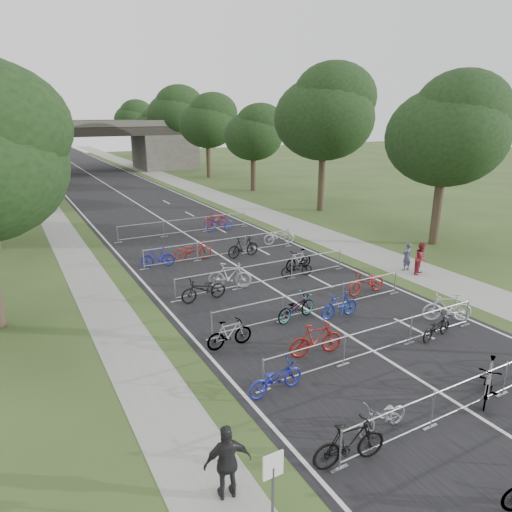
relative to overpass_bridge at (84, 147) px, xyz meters
The scene contains 43 objects.
road 15.41m from the overpass_bridge, 90.00° to the right, with size 11.00×140.00×0.01m, color black.
sidewalk_right 17.36m from the overpass_bridge, 61.93° to the right, with size 3.00×140.00×0.01m, color gray.
sidewalk_left 17.14m from the overpass_bridge, 116.57° to the right, with size 2.00×140.00×0.01m, color gray.
lane_markings 15.41m from the overpass_bridge, 90.00° to the right, with size 0.12×140.00×0.00m, color silver.
overpass_bridge is the anchor object (origin of this frame).
park_sign 62.41m from the overpass_bridge, 96.26° to the right, with size 0.45×0.06×1.83m.
tree_right_0 50.91m from the overpass_bridge, 75.05° to the right, with size 7.17×7.17×10.93m.
tree_right_1 39.56m from the overpass_bridge, 70.53° to the right, with size 8.18×8.18×12.47m.
tree_right_2 28.39m from the overpass_bridge, 62.40° to the right, with size 6.16×6.16×9.39m.
tree_right_3 18.82m from the overpass_bridge, 44.93° to the right, with size 7.17×7.17×10.93m.
tree_right_4 13.86m from the overpass_bridge, ahead, with size 8.18×8.18×12.47m.
tree_right_5 17.23m from the overpass_bridge, 39.82° to the left, with size 6.16×6.16×9.39m.
tree_right_6 26.62m from the overpass_bridge, 60.25° to the left, with size 7.17×7.17×10.93m.
barrier_row_1 61.47m from the overpass_bridge, 90.00° to the right, with size 9.70×0.08×1.10m.
barrier_row_2 57.88m from the overpass_bridge, 90.00° to the right, with size 9.70×0.08×1.10m.
barrier_row_3 54.08m from the overpass_bridge, 90.00° to the right, with size 9.70×0.08×1.10m.
barrier_row_4 50.09m from the overpass_bridge, 90.00° to the right, with size 9.70×0.08×1.10m.
barrier_row_5 45.10m from the overpass_bridge, 90.00° to the right, with size 9.70×0.08×1.10m.
barrier_row_6 39.11m from the overpass_bridge, 90.00° to the right, with size 9.70×0.08×1.10m.
bike_4 61.58m from the overpass_bridge, 94.01° to the right, with size 0.55×1.94×1.16m, color black.
bike_5 61.03m from the overpass_bridge, 92.61° to the right, with size 0.58×1.67×0.88m, color gray.
bike_6 61.38m from the overpass_bridge, 89.13° to the right, with size 0.57×2.03×1.22m, color #ABAEB3.
bike_8 58.26m from the overpass_bridge, 94.24° to the right, with size 0.66×1.89×0.99m, color #1B2198.
bike_9 56.91m from the overpass_bridge, 91.96° to the right, with size 0.56×1.98×1.19m, color maroon.
bike_10 58.12m from the overpass_bridge, 87.35° to the right, with size 0.60×1.72×0.90m, color black.
bike_11 57.40m from the overpass_bridge, 85.75° to the right, with size 0.55×1.95×1.17m, color #BABCC3.
bike_12 55.11m from the overpass_bridge, 94.48° to the right, with size 0.49×1.75×1.05m, color #ABAEB3.
bike_13 54.19m from the overpass_bridge, 91.01° to the right, with size 0.69×1.99×1.05m, color #ABAEB3.
bike_14 54.89m from the overpass_bridge, 89.26° to the right, with size 0.51×1.81×1.09m, color navy.
bike_15 53.55m from the overpass_bridge, 86.29° to the right, with size 0.73×2.11×1.11m, color maroon.
bike_16 50.72m from the overpass_bridge, 93.92° to the right, with size 0.73×2.11×1.11m, color black.
bike_17 49.77m from the overpass_bridge, 92.03° to the right, with size 0.58×2.06×1.24m, color #ACADB4.
bike_18 49.99m from the overpass_bridge, 87.78° to the right, with size 0.61×1.74×0.91m, color black.
bike_19 49.20m from the overpass_bridge, 86.97° to the right, with size 0.52×1.83×1.10m, color #ABAEB3.
bike_20 45.16m from the overpass_bridge, 94.83° to the right, with size 0.51×1.81×1.09m, color navy.
bike_21 44.81m from the overpass_bridge, 92.15° to the right, with size 0.76×2.17×1.14m, color maroon.
bike_22 45.72m from the overpass_bridge, 88.67° to the right, with size 0.57×2.02×1.21m, color black.
bike_23 44.62m from the overpass_bridge, 84.46° to the right, with size 0.71×2.05×1.08m, color #AEADB5.
bike_26 39.52m from the overpass_bridge, 86.41° to the right, with size 0.71×2.04×1.07m, color navy.
bike_27 38.41m from the overpass_bridge, 86.02° to the right, with size 0.52×1.84×1.11m, color maroon.
pedestrian_a 52.50m from the overpass_bridge, 81.72° to the right, with size 0.56×0.37×1.53m, color #393955.
pedestrian_b 53.30m from the overpass_bridge, 81.62° to the right, with size 0.81×0.63×1.68m, color maroon.
pedestrian_c 61.32m from the overpass_bridge, 96.77° to the right, with size 1.05×0.44×1.78m, color black.
Camera 1 is at (-10.55, -3.08, 8.02)m, focal length 32.00 mm.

